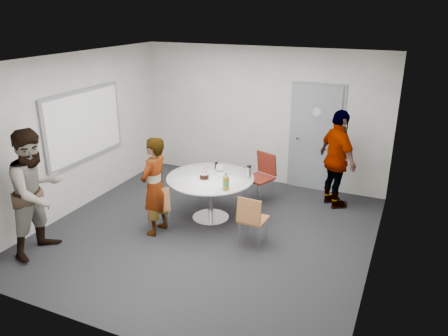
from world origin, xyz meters
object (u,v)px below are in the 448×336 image
at_px(table, 212,183).
at_px(chair_near_right, 251,217).
at_px(person_main, 155,186).
at_px(chair_far, 262,172).
at_px(person_left, 37,192).
at_px(chair_near_left, 158,205).
at_px(whiteboard, 85,125).
at_px(door, 315,138).
at_px(person_right, 337,159).

distance_m(table, chair_near_right, 1.11).
distance_m(chair_near_right, person_main, 1.57).
relative_size(chair_near_right, chair_far, 0.88).
xyz_separation_m(table, person_left, (-1.81, -1.93, 0.28)).
xyz_separation_m(chair_near_left, chair_far, (1.11, 1.77, 0.10)).
bearing_deg(person_left, whiteboard, 18.87).
xyz_separation_m(table, person_main, (-0.60, -0.78, 0.14)).
xyz_separation_m(door, person_main, (-1.84, -2.79, -0.24)).
height_order(door, whiteboard, door).
height_order(chair_near_left, person_main, person_main).
height_order(door, chair_near_right, door).
bearing_deg(whiteboard, chair_near_left, -15.42).
xyz_separation_m(chair_far, person_main, (-1.13, -1.80, 0.22)).
height_order(table, chair_near_left, table).
distance_m(door, table, 2.39).
relative_size(table, person_right, 0.82).
bearing_deg(whiteboard, person_main, -16.55).
bearing_deg(chair_near_right, door, 85.46).
xyz_separation_m(door, table, (-1.24, -2.01, -0.38)).
xyz_separation_m(door, person_right, (0.55, -0.64, -0.14)).
xyz_separation_m(chair_near_left, chair_near_right, (1.51, 0.17, 0.02)).
relative_size(whiteboard, chair_near_right, 2.34).
relative_size(door, table, 1.47).
xyz_separation_m(whiteboard, chair_near_left, (1.75, -0.48, -0.98)).
bearing_deg(table, chair_near_left, -127.60).
distance_m(whiteboard, chair_near_left, 2.06).
relative_size(chair_near_left, person_left, 0.42).
bearing_deg(chair_far, whiteboard, 45.53).
bearing_deg(person_main, table, 143.77).
bearing_deg(person_main, chair_far, 149.24).
xyz_separation_m(door, chair_far, (-0.71, -0.99, -0.46)).
xyz_separation_m(door, chair_near_right, (-0.31, -2.60, -0.53)).
height_order(chair_near_right, person_left, person_left).
bearing_deg(whiteboard, person_right, 21.74).
height_order(whiteboard, chair_near_left, whiteboard).
height_order(chair_near_left, chair_near_right, chair_near_right).
distance_m(chair_near_left, person_right, 3.20).
distance_m(person_main, person_left, 1.68).
bearing_deg(table, person_main, -127.53).
bearing_deg(person_right, chair_near_right, 114.43).
bearing_deg(door, chair_near_right, -96.70).
bearing_deg(person_right, person_main, 90.10).
bearing_deg(person_main, door, 147.99).
xyz_separation_m(chair_far, person_right, (1.26, 0.35, 0.32)).
distance_m(door, chair_far, 1.30).
relative_size(whiteboard, chair_near_left, 2.45).
distance_m(whiteboard, table, 2.47).
relative_size(person_left, person_right, 1.06).
bearing_deg(whiteboard, door, 32.66).
height_order(chair_near_left, chair_far, chair_far).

